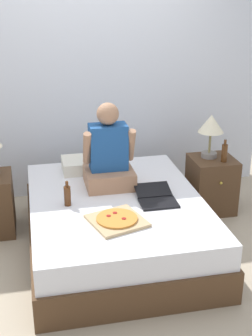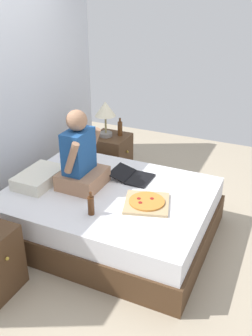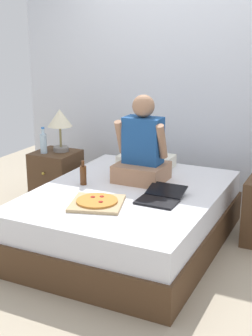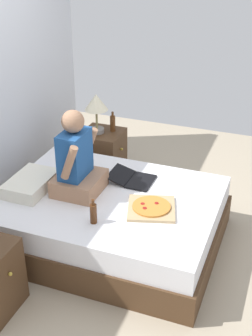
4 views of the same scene
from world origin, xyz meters
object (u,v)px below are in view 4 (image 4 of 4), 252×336
bed (110,219)px  lamp_on_right_nightstand (96,105)px  nightstand_right (103,155)px  beer_bottle (113,123)px  pizza_box (151,208)px  beer_bottle_on_bed (93,213)px  laptop (134,179)px  person_seated (77,163)px

bed → lamp_on_right_nightstand: size_ratio=4.42×
nightstand_right → beer_bottle: (0.07, -0.10, 0.39)m
lamp_on_right_nightstand → pizza_box: lamp_on_right_nightstand is taller
pizza_box → bed: bearing=80.0°
nightstand_right → beer_bottle_on_bed: (-1.55, -0.59, 0.30)m
lamp_on_right_nightstand → bed: bearing=-151.2°
bed → nightstand_right: 1.25m
laptop → pizza_box: 0.51m
beer_bottle → person_seated: bearing=-173.0°
person_seated → laptop: bearing=-50.7°
bed → person_seated: size_ratio=2.55×
lamp_on_right_nightstand → laptop: lamp_on_right_nightstand is taller
beer_bottle → lamp_on_right_nightstand: bearing=123.7°
bed → laptop: bearing=-19.3°
beer_bottle_on_bed → beer_bottle: bearing=17.0°
person_seated → beer_bottle_on_bed: (-0.42, -0.35, -0.20)m
person_seated → beer_bottle_on_bed: size_ratio=3.55×
beer_bottle → laptop: (-0.86, -0.57, -0.16)m
beer_bottle → person_seated: (-1.20, -0.15, 0.11)m
lamp_on_right_nightstand → beer_bottle: bearing=-56.3°
beer_bottle → laptop: bearing=-146.4°
beer_bottle → beer_bottle_on_bed: 1.69m
nightstand_right → lamp_on_right_nightstand: lamp_on_right_nightstand is taller
laptop → lamp_on_right_nightstand: bearing=43.5°
nightstand_right → pizza_box: (-1.20, -0.98, 0.23)m
bed → pizza_box: pizza_box is taller
beer_bottle_on_bed → person_seated: bearing=39.6°
bed → pizza_box: (-0.08, -0.42, 0.27)m
bed → lamp_on_right_nightstand: (1.09, 0.60, 0.66)m
nightstand_right → beer_bottle_on_bed: bearing=-159.0°
bed → nightstand_right: (1.12, 0.55, 0.04)m
nightstand_right → beer_bottle: beer_bottle is taller
lamp_on_right_nightstand → person_seated: size_ratio=0.58×
nightstand_right → laptop: nightstand_right is taller
beer_bottle → pizza_box: bearing=-145.4°
person_seated → pizza_box: size_ratio=1.56×
bed → beer_bottle_on_bed: size_ratio=9.04×
person_seated → pizza_box: person_seated is taller
bed → person_seated: 0.62m
nightstand_right → pizza_box: size_ratio=1.16×
laptop → beer_bottle_on_bed: 0.77m
pizza_box → nightstand_right: bearing=39.2°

